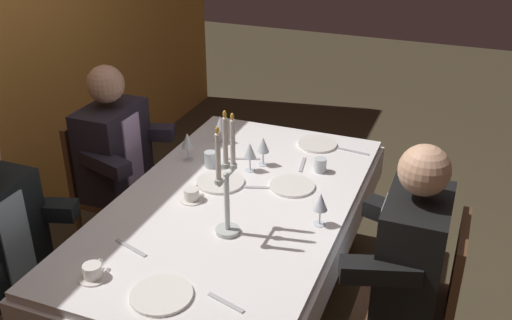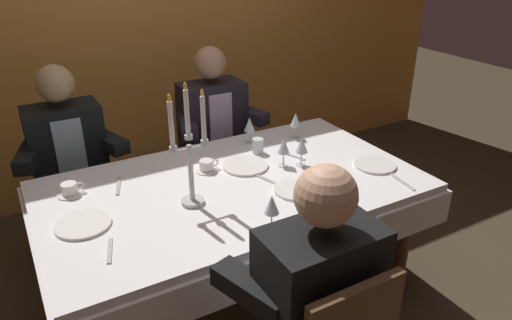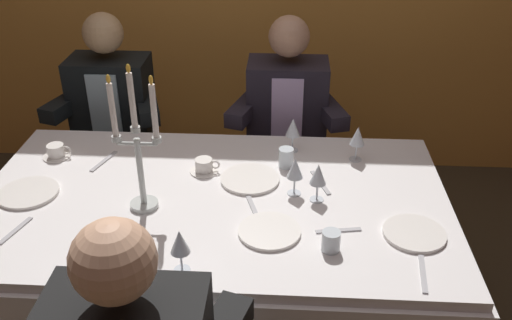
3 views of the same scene
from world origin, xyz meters
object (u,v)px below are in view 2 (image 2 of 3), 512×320
(dinner_plate_3, at_px, (245,166))
(wine_glass_2, at_px, (284,147))
(seated_diner_0, at_px, (67,148))
(seated_diner_1, at_px, (320,294))
(candelabra, at_px, (190,157))
(wine_glass_0, at_px, (249,125))
(dinner_plate_0, at_px, (83,224))
(coffee_cup_1, at_px, (70,190))
(dinner_plate_2, at_px, (375,165))
(wine_glass_4, at_px, (296,121))
(water_tumbler_1, at_px, (343,181))
(water_tumbler_0, at_px, (258,146))
(wine_glass_3, at_px, (272,205))
(coffee_cup_0, at_px, (207,166))
(dining_table, at_px, (234,203))
(dinner_plate_1, at_px, (297,189))
(seated_diner_2, at_px, (212,120))
(wine_glass_1, at_px, (302,146))

(dinner_plate_3, relative_size, wine_glass_2, 1.52)
(seated_diner_0, distance_m, seated_diner_1, 1.86)
(candelabra, relative_size, wine_glass_0, 3.59)
(candelabra, height_order, dinner_plate_0, candelabra)
(wine_glass_2, bearing_deg, dinner_plate_0, -176.40)
(candelabra, bearing_deg, wine_glass_2, 12.22)
(dinner_plate_3, xyz_separation_m, seated_diner_1, (-0.25, -1.02, -0.01))
(dinner_plate_0, distance_m, coffee_cup_1, 0.31)
(dinner_plate_2, bearing_deg, wine_glass_4, 106.51)
(wine_glass_4, distance_m, coffee_cup_1, 1.35)
(wine_glass_0, relative_size, water_tumbler_1, 2.14)
(dinner_plate_0, distance_m, wine_glass_0, 1.16)
(dinner_plate_0, xyz_separation_m, water_tumbler_0, (1.04, 0.29, 0.04))
(coffee_cup_1, xyz_separation_m, seated_diner_1, (0.64, -1.17, -0.03))
(wine_glass_3, relative_size, wine_glass_4, 1.00)
(dinner_plate_3, bearing_deg, wine_glass_4, 23.92)
(wine_glass_0, height_order, water_tumbler_1, wine_glass_0)
(dinner_plate_3, distance_m, water_tumbler_1, 0.55)
(coffee_cup_1, distance_m, seated_diner_0, 0.61)
(wine_glass_4, height_order, water_tumbler_1, wine_glass_4)
(water_tumbler_1, bearing_deg, seated_diner_1, -134.54)
(dinner_plate_2, height_order, coffee_cup_0, coffee_cup_0)
(wine_glass_2, relative_size, coffee_cup_1, 1.24)
(dinner_plate_2, distance_m, wine_glass_4, 0.58)
(wine_glass_3, relative_size, water_tumbler_1, 2.14)
(dining_table, xyz_separation_m, dinner_plate_2, (0.77, -0.21, 0.13))
(dinner_plate_0, distance_m, dinner_plate_1, 1.01)
(wine_glass_2, bearing_deg, coffee_cup_1, 167.26)
(seated_diner_1, bearing_deg, wine_glass_3, 81.85)
(dinner_plate_1, bearing_deg, dinner_plate_2, 1.98)
(seated_diner_1, bearing_deg, seated_diner_0, 107.31)
(dinner_plate_2, height_order, coffee_cup_1, coffee_cup_1)
(dinner_plate_3, bearing_deg, wine_glass_0, 57.15)
(dinner_plate_1, relative_size, wine_glass_0, 1.41)
(wine_glass_3, bearing_deg, seated_diner_2, 75.86)
(dinner_plate_0, bearing_deg, water_tumbler_0, 15.31)
(water_tumbler_1, bearing_deg, dinner_plate_1, 158.39)
(candelabra, bearing_deg, dinner_plate_3, 28.63)
(wine_glass_3, relative_size, water_tumbler_0, 1.86)
(water_tumbler_0, distance_m, water_tumbler_1, 0.59)
(dinner_plate_0, relative_size, coffee_cup_1, 1.84)
(candelabra, height_order, coffee_cup_1, candelabra)
(coffee_cup_1, bearing_deg, dinner_plate_0, -90.65)
(water_tumbler_0, xyz_separation_m, water_tumbler_1, (0.16, -0.57, -0.01))
(seated_diner_0, height_order, seated_diner_2, same)
(dining_table, relative_size, dinner_plate_3, 7.76)
(wine_glass_4, relative_size, coffee_cup_0, 1.24)
(seated_diner_2, bearing_deg, dining_table, -108.23)
(water_tumbler_1, bearing_deg, seated_diner_0, 132.95)
(wine_glass_1, height_order, seated_diner_2, seated_diner_2)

